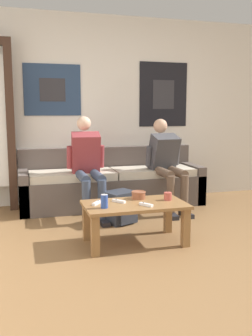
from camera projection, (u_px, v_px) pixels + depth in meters
The scene contains 13 objects.
ground_plane at pixel (179, 264), 3.12m from camera, with size 18.00×18.00×0.00m, color brown.
wall_back at pixel (110, 110), 5.24m from camera, with size 10.00×0.07×2.55m.
couch at pixel (112, 185), 5.04m from camera, with size 2.42×0.71×0.77m.
coffee_table at pixel (135, 211), 3.57m from camera, with size 0.97×0.55×0.40m.
person_seated_adult at pixel (88, 163), 4.52m from camera, with size 0.47×0.90×1.20m.
person_seated_teen at pixel (166, 161), 4.81m from camera, with size 0.47×0.89×1.16m.
backpack at pixel (120, 208), 4.26m from camera, with size 0.40×0.38×0.36m.
ceramic_bowl at pixel (139, 194), 3.74m from camera, with size 0.15×0.15×0.08m.
pillar_candle at pixel (168, 196), 3.68m from camera, with size 0.08×0.08×0.09m.
drink_can_blue at pixel (104, 201), 3.38m from camera, with size 0.07×0.07×0.12m.
game_controller_near_left at pixel (146, 205), 3.46m from camera, with size 0.11×0.14×0.03m.
game_controller_near_right at pixel (119, 201), 3.59m from camera, with size 0.12×0.13×0.03m.
game_controller_far_center at pixel (97, 203), 3.52m from camera, with size 0.11×0.14×0.03m.
Camera 1 is at (-1.24, -2.73, 1.27)m, focal length 40.00 mm.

